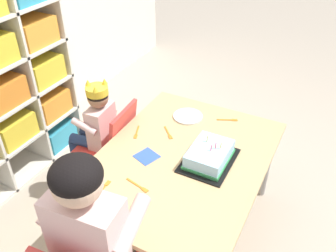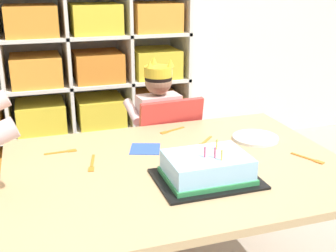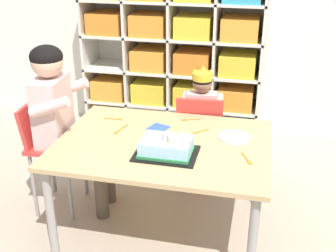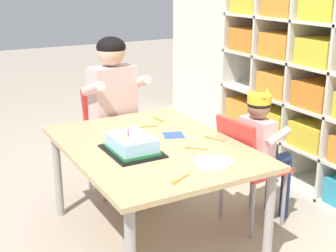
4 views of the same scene
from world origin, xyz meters
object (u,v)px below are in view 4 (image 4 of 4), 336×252
object	(u,v)px
activity_table	(152,154)
classroom_chair_blue	(247,163)
fork_near_cake_tray	(144,127)
fork_at_table_front_edge	(179,180)
adult_helper_seated	(117,99)
classroom_chair_adult_side	(111,126)
fork_near_child_seat	(159,120)
fork_by_napkin	(213,139)
paper_plate_stack	(214,162)
fork_scattered_mid_table	(195,148)
birthday_cake_on_tray	(132,145)
child_with_crown	(262,140)

from	to	relation	value
activity_table	classroom_chair_blue	world-z (taller)	classroom_chair_blue
fork_near_cake_tray	fork_at_table_front_edge	bearing A→B (deg)	-92.14
fork_near_cake_tray	adult_helper_seated	bearing A→B (deg)	106.17
classroom_chair_adult_side	fork_near_child_seat	size ratio (longest dim) A/B	5.91
adult_helper_seated	fork_near_child_seat	bearing A→B (deg)	-62.58
classroom_chair_adult_side	fork_by_napkin	bearing A→B (deg)	-77.02
paper_plate_stack	fork_by_napkin	size ratio (longest dim) A/B	1.50
adult_helper_seated	fork_scattered_mid_table	distance (m)	0.83
classroom_chair_blue	fork_near_child_seat	bearing A→B (deg)	27.69
classroom_chair_adult_side	fork_near_child_seat	distance (m)	0.44
classroom_chair_adult_side	fork_at_table_front_edge	distance (m)	1.26
birthday_cake_on_tray	fork_at_table_front_edge	world-z (taller)	birthday_cake_on_tray
classroom_chair_blue	classroom_chair_adult_side	bearing A→B (deg)	24.88
fork_near_cake_tray	fork_near_child_seat	xyz separation A→B (m)	(-0.09, 0.15, 0.00)
classroom_chair_adult_side	fork_scattered_mid_table	world-z (taller)	classroom_chair_adult_side
adult_helper_seated	paper_plate_stack	xyz separation A→B (m)	(1.04, 0.06, -0.09)
activity_table	fork_near_cake_tray	distance (m)	0.32
activity_table	classroom_chair_adult_side	size ratio (longest dim) A/B	1.66
birthday_cake_on_tray	fork_near_cake_tray	distance (m)	0.42
birthday_cake_on_tray	fork_scattered_mid_table	distance (m)	0.34
birthday_cake_on_tray	fork_near_child_seat	bearing A→B (deg)	138.00
birthday_cake_on_tray	fork_by_napkin	distance (m)	0.49
fork_near_cake_tray	fork_scattered_mid_table	xyz separation A→B (m)	(0.47, 0.07, 0.00)
adult_helper_seated	birthday_cake_on_tray	distance (m)	0.74
fork_scattered_mid_table	child_with_crown	bearing A→B (deg)	51.45
paper_plate_stack	fork_near_cake_tray	distance (m)	0.69
paper_plate_stack	activity_table	bearing A→B (deg)	-160.22
fork_near_cake_tray	fork_at_table_front_edge	world-z (taller)	same
birthday_cake_on_tray	fork_scattered_mid_table	xyz separation A→B (m)	(0.12, 0.31, -0.04)
child_with_crown	paper_plate_stack	size ratio (longest dim) A/B	4.49
fork_near_child_seat	fork_scattered_mid_table	bearing A→B (deg)	169.88
classroom_chair_adult_side	fork_near_cake_tray	distance (m)	0.48
classroom_chair_blue	fork_at_table_front_edge	bearing A→B (deg)	113.15
fork_at_table_front_edge	classroom_chair_blue	bearing A→B (deg)	2.73
child_with_crown	paper_plate_stack	world-z (taller)	child_with_crown
fork_at_table_front_edge	fork_near_child_seat	bearing A→B (deg)	42.81
classroom_chair_blue	child_with_crown	xyz separation A→B (m)	(-0.01, 0.11, 0.12)
classroom_chair_blue	classroom_chair_adult_side	world-z (taller)	classroom_chair_adult_side
paper_plate_stack	fork_at_table_front_edge	size ratio (longest dim) A/B	1.50
child_with_crown	fork_scattered_mid_table	xyz separation A→B (m)	(0.05, -0.51, 0.06)
paper_plate_stack	fork_by_napkin	world-z (taller)	paper_plate_stack
fork_scattered_mid_table	fork_by_napkin	xyz separation A→B (m)	(-0.08, 0.17, 0.00)
child_with_crown	fork_near_cake_tray	xyz separation A→B (m)	(-0.41, -0.58, 0.06)
fork_by_napkin	activity_table	bearing A→B (deg)	-125.52
fork_at_table_front_edge	fork_near_cake_tray	bearing A→B (deg)	50.24
child_with_crown	classroom_chair_adult_side	xyz separation A→B (m)	(-0.88, -0.61, -0.06)
classroom_chair_blue	fork_near_child_seat	distance (m)	0.63
fork_scattered_mid_table	adult_helper_seated	bearing A→B (deg)	141.79
fork_near_child_seat	fork_at_table_front_edge	bearing A→B (deg)	155.58
fork_near_cake_tray	fork_at_table_front_edge	xyz separation A→B (m)	(0.77, -0.20, 0.00)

